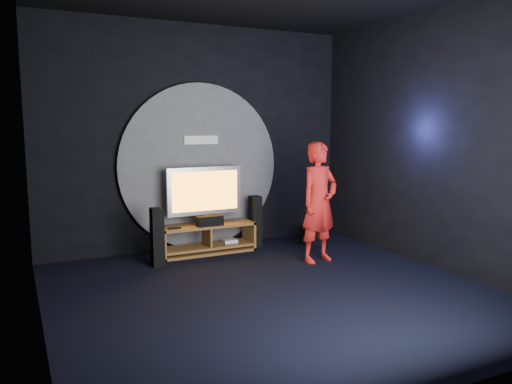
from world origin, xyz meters
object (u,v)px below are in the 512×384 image
at_px(tower_speaker_right, 255,221).
at_px(subwoofer, 311,235).
at_px(player, 319,202).
at_px(media_console, 207,240).
at_px(tower_speaker_left, 157,237).
at_px(tv, 205,193).

height_order(tower_speaker_right, subwoofer, tower_speaker_right).
relative_size(subwoofer, player, 0.17).
height_order(media_console, subwoofer, media_console).
distance_m(media_console, tower_speaker_right, 0.87).
bearing_deg(tower_speaker_left, tower_speaker_right, 13.46).
xyz_separation_m(media_console, tv, (-0.01, 0.07, 0.73)).
bearing_deg(tower_speaker_right, subwoofer, -17.23).
bearing_deg(media_console, tower_speaker_left, -157.15).
bearing_deg(tower_speaker_left, media_console, 22.85).
height_order(tv, tower_speaker_left, tv).
relative_size(media_console, tower_speaker_left, 1.79).
distance_m(tv, player, 1.77).
bearing_deg(tv, player, -43.10).
bearing_deg(tower_speaker_right, media_console, -177.09).
height_order(tower_speaker_right, player, player).
bearing_deg(player, media_console, 127.68).
distance_m(media_console, tv, 0.73).
xyz_separation_m(tower_speaker_left, subwoofer, (2.60, 0.14, -0.26)).
height_order(tv, subwoofer, tv).
relative_size(tower_speaker_left, player, 0.48).
xyz_separation_m(media_console, subwoofer, (1.73, -0.23, -0.05)).
bearing_deg(tower_speaker_left, player, -19.68).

